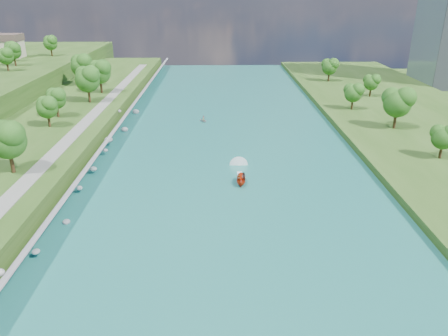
{
  "coord_description": "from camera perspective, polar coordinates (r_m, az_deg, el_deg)",
  "views": [
    {
      "loc": [
        -1.63,
        -63.29,
        32.01
      ],
      "look_at": [
        -0.62,
        9.02,
        2.5
      ],
      "focal_mm": 35.0,
      "sensor_mm": 36.0,
      "label": 1
    }
  ],
  "objects": [
    {
      "name": "trees_ridge",
      "position": [
        167.27,
        -24.76,
        13.82
      ],
      "size": [
        14.42,
        37.94,
        8.97
      ],
      "color": "#284E15",
      "rests_on": "ridge_west"
    },
    {
      "name": "motorboat",
      "position": [
        78.78,
        2.19,
        -1.17
      ],
      "size": [
        3.6,
        18.93,
        2.08
      ],
      "rotation": [
        0.0,
        0.0,
        3.06
      ],
      "color": "#BD320F",
      "rests_on": "river_water"
    },
    {
      "name": "raft",
      "position": [
        115.17,
        -2.69,
        6.26
      ],
      "size": [
        2.92,
        3.32,
        1.52
      ],
      "rotation": [
        0.0,
        0.0,
        0.42
      ],
      "color": "gray",
      "rests_on": "river_water"
    },
    {
      "name": "ground",
      "position": [
        70.95,
        0.61,
        -4.62
      ],
      "size": [
        260.0,
        260.0,
        0.0
      ],
      "primitive_type": "plane",
      "color": "#2D5119",
      "rests_on": "ground"
    },
    {
      "name": "riverside_path",
      "position": [
        93.28,
        -20.11,
        3.04
      ],
      "size": [
        3.0,
        200.0,
        0.1
      ],
      "primitive_type": "cube",
      "color": "gray",
      "rests_on": "berm_west"
    },
    {
      "name": "river_water",
      "position": [
        89.23,
        0.3,
        1.21
      ],
      "size": [
        55.0,
        240.0,
        0.1
      ],
      "primitive_type": "cube",
      "color": "#1B6763",
      "rests_on": "ground"
    },
    {
      "name": "riprap_bank",
      "position": [
        91.17,
        -16.16,
        1.93
      ],
      "size": [
        4.7,
        236.0,
        4.35
      ],
      "color": "slate",
      "rests_on": "ground"
    },
    {
      "name": "trees_east",
      "position": [
        111.04,
        21.43,
        7.21
      ],
      "size": [
        15.18,
        136.63,
        11.65
      ],
      "color": "#284E15",
      "rests_on": "berm_east"
    }
  ]
}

